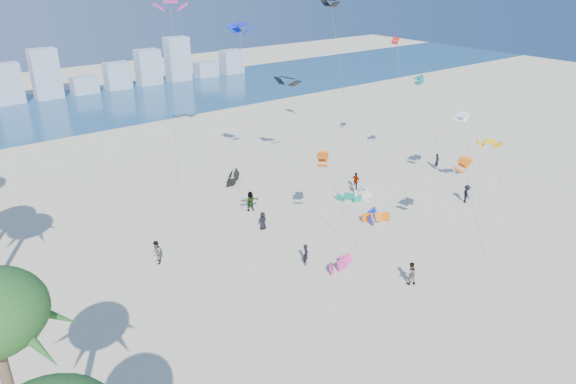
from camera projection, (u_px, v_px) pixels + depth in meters
ground at (411, 358)px, 31.55m from camera, size 220.00×220.00×0.00m
ocean at (58, 111)px, 83.95m from camera, size 220.00×220.00×0.00m
kitesurfer_near at (306, 254)px, 41.06m from camera, size 0.73×0.74×1.72m
kitesurfer_mid at (410, 273)px, 38.52m from camera, size 1.08×1.02×1.77m
kitesurfers_far at (318, 203)px, 49.68m from camera, size 35.04×12.60×1.92m
grounded_kites at (320, 202)px, 50.92m from camera, size 13.65×22.56×1.08m
flying_kites at (331, 69)px, 50.11m from camera, size 23.96×35.02×18.63m
distant_skyline at (31, 82)px, 89.34m from camera, size 85.00×3.00×8.40m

